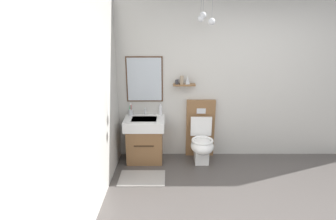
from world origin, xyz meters
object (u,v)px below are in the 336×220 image
vanity_sink_left (145,138)px  soap_dispenser (160,110)px  toilet (201,139)px  toothbrush_cup (130,112)px

vanity_sink_left → soap_dispenser: 0.53m
toilet → soap_dispenser: bearing=165.9°
vanity_sink_left → toothbrush_cup: bearing=145.1°
vanity_sink_left → toilet: 0.94m
vanity_sink_left → soap_dispenser: size_ratio=3.75×
toothbrush_cup → soap_dispenser: bearing=1.1°
vanity_sink_left → toothbrush_cup: size_ratio=3.54×
toilet → vanity_sink_left: bearing=-179.4°
toilet → soap_dispenser: toilet is taller
toilet → toothbrush_cup: 1.26m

